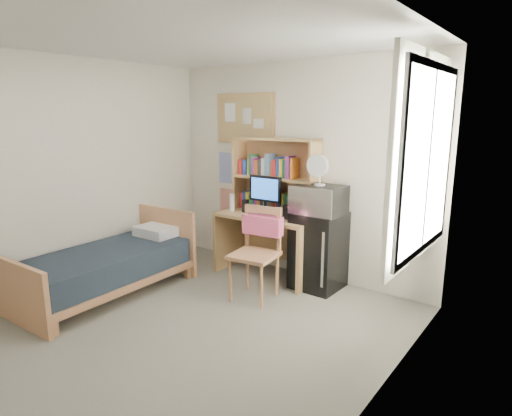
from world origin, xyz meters
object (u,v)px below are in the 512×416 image
Objects in this scene: speaker_left at (245,206)px; microwave at (319,199)px; desk_chair at (254,254)px; desk at (268,245)px; monitor at (265,197)px; desk_fan at (320,172)px; bed at (106,273)px; mini_fridge at (318,250)px; speaker_right at (287,212)px; bulletin_board at (245,118)px.

microwave is (0.98, 0.10, 0.18)m from speaker_left.
microwave is at bearing 51.85° from desk_chair.
desk is 0.73m from desk_chair.
microwave is (0.68, 0.09, 0.03)m from monitor.
bed is at bearing -137.37° from desk_fan.
speaker_left is (-0.59, 0.59, 0.36)m from desk_chair.
microwave is (1.78, 1.58, 0.79)m from bed.
speaker_left is (-0.98, -0.12, 0.42)m from mini_fridge.
monitor is 1.50× the size of desk_fan.
speaker_right reaches higher than speaker_left.
desk_chair is 0.55× the size of bed.
monitor is 0.76m from desk_fan.
bed is 3.94× the size of monitor.
mini_fridge is 1.92× the size of monitor.
bed is at bearing -134.30° from speaker_right.
bulletin_board is 1.74× the size of microwave.
speaker_right is (0.60, 0.01, 0.00)m from speaker_left.
microwave is (0.39, 0.69, 0.54)m from desk_chair.
desk is at bearing 168.69° from speaker_right.
desk_chair reaches higher than mini_fridge.
bed is 11.06× the size of speaker_right.
monitor is at bearing -180.00° from speaker_right.
monitor reaches higher than mini_fridge.
monitor is at bearing -32.02° from bulletin_board.
bed is 2.51m from microwave.
desk_fan is (-0.00, -0.02, 0.91)m from mini_fridge.
desk is 0.68m from mini_fridge.
desk_chair is at bearing -118.50° from desk_fan.
mini_fridge is at bearing 5.71° from speaker_left.
microwave reaches higher than speaker_left.
monitor is at bearing 51.32° from bed.
desk_chair reaches higher than desk.
bulletin_board reaches higher than microwave.
mini_fridge is 1.07m from speaker_left.
desk_fan reaches higher than speaker_right.
mini_fridge is 0.60m from microwave.
mini_fridge is at bearing -11.70° from bulletin_board.
desk_fan is (0.68, 0.03, 0.96)m from desk.
speaker_right is at bearing -163.37° from mini_fridge.
speaker_left is at bearing 59.41° from bed.
bed is at bearing -155.94° from desk_chair.
speaker_right is at bearing 0.00° from monitor.
speaker_right is 0.30× the size of microwave.
desk_fan is at bearing -12.56° from bulletin_board.
speaker_right is at bearing 79.98° from desk_chair.
desk_chair is at bearing -67.58° from desk.
microwave is (-0.00, -0.02, 0.60)m from mini_fridge.
speaker_right is (0.90, -0.37, -1.06)m from bulletin_board.
bed is (-1.39, -0.89, -0.25)m from desk_chair.
bed is 2.00m from monitor.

